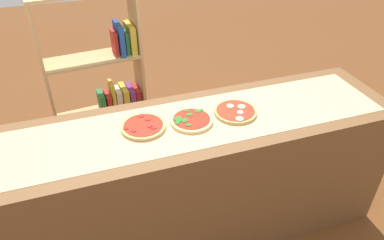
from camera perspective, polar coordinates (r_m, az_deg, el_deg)
The scene contains 7 objects.
ground_plane at distance 2.76m, azimuth 0.00°, elevation -16.44°, with size 12.00×12.00×0.00m, color brown.
counter at distance 2.42m, azimuth 0.00°, elevation -9.51°, with size 2.58×0.67×0.93m, color brown.
parchment_paper at distance 2.12m, azimuth 0.00°, elevation -0.42°, with size 2.37×0.50×0.00m, color tan.
pizza_pepperoni_0 at distance 2.08m, azimuth -7.72°, elevation -1.00°, with size 0.26×0.26×0.03m.
pizza_spinach_1 at distance 2.11m, azimuth -0.11°, elevation -0.01°, with size 0.25×0.25×0.03m.
pizza_mozzarella_2 at distance 2.21m, azimuth 6.91°, elevation 1.32°, with size 0.26×0.26×0.03m.
bookshelf at distance 3.00m, azimuth -12.95°, elevation 3.90°, with size 0.74×0.33×1.49m.
Camera 1 is at (-0.55, -1.64, 2.16)m, focal length 33.61 mm.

